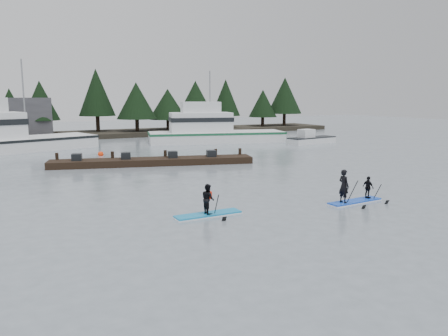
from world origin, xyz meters
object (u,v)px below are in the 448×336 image
floating_dock (153,162)px  paddleboard_solo (208,204)px  paddleboard_duo (353,191)px  fishing_boat_medium (213,136)px

floating_dock → paddleboard_solo: paddleboard_solo is taller
paddleboard_solo → paddleboard_duo: size_ratio=0.98×
fishing_boat_medium → paddleboard_duo: size_ratio=5.19×
paddleboard_solo → fishing_boat_medium: bearing=63.3°
fishing_boat_medium → paddleboard_duo: (-6.83, -29.05, -0.04)m
floating_dock → fishing_boat_medium: bearing=64.2°
floating_dock → paddleboard_duo: bearing=-57.9°
floating_dock → paddleboard_duo: size_ratio=4.98×
fishing_boat_medium → paddleboard_solo: 31.22m
paddleboard_duo → paddleboard_solo: bearing=167.8°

